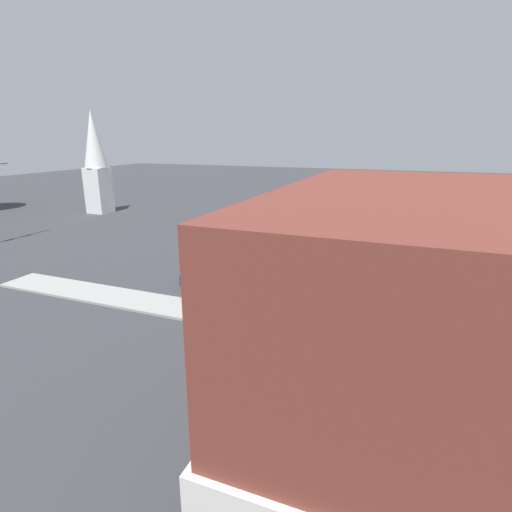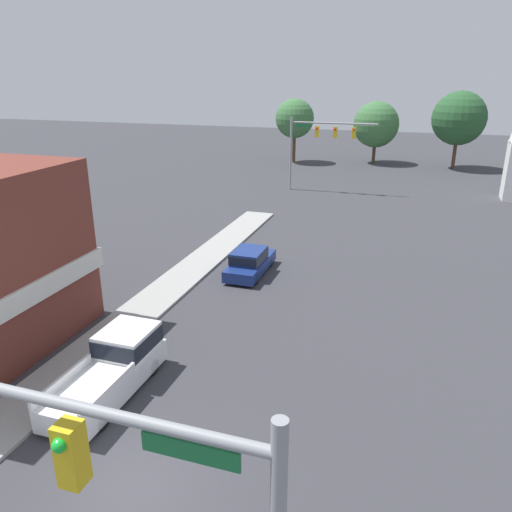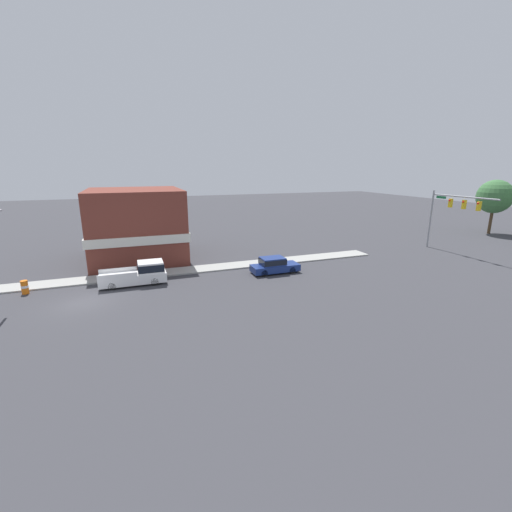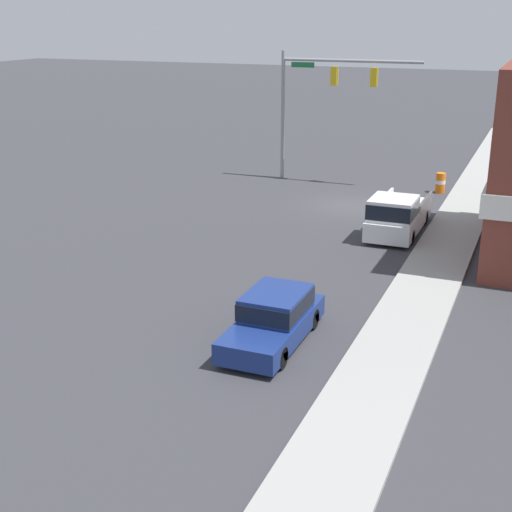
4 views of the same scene
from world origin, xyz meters
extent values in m
cylinder|color=black|center=(-2.96, 18.40, 0.33)|extent=(0.22, 0.66, 0.66)
cylinder|color=black|center=(-1.33, 18.40, 0.33)|extent=(0.22, 0.66, 0.66)
cylinder|color=black|center=(-2.96, 15.46, 0.33)|extent=(0.22, 0.66, 0.66)
cylinder|color=black|center=(-1.33, 15.46, 0.33)|extent=(0.22, 0.66, 0.66)
cube|color=navy|center=(-2.14, 16.93, 0.51)|extent=(1.85, 4.74, 0.65)
cube|color=navy|center=(-2.14, 16.65, 1.20)|extent=(1.70, 2.28, 0.74)
cube|color=black|center=(-2.14, 16.65, 1.20)|extent=(1.72, 2.37, 0.52)
cylinder|color=black|center=(-4.19, 5.45, 0.33)|extent=(0.22, 0.66, 0.66)
cylinder|color=black|center=(-2.39, 5.45, 0.33)|extent=(0.22, 0.66, 0.66)
cylinder|color=black|center=(-4.19, 1.94, 0.33)|extent=(0.22, 0.66, 0.66)
cylinder|color=black|center=(-2.39, 1.94, 0.33)|extent=(0.22, 0.66, 0.66)
cube|color=white|center=(-3.29, 3.70, 0.61)|extent=(2.02, 5.66, 0.85)
cube|color=white|center=(-3.29, 5.25, 1.50)|extent=(1.92, 2.15, 0.94)
cube|color=black|center=(-3.29, 5.25, 1.50)|extent=(1.94, 2.24, 0.66)
cube|color=white|center=(-4.24, 2.47, 1.21)|extent=(0.12, 3.21, 0.35)
cube|color=white|center=(-2.34, 2.47, 1.21)|extent=(0.12, 3.21, 0.35)
cube|color=brown|center=(-12.73, 4.56, 3.90)|extent=(10.67, 9.83, 7.81)
cube|color=silver|center=(-12.73, 4.56, 3.05)|extent=(10.97, 10.13, 0.90)
cube|color=white|center=(15.87, 42.50, 2.73)|extent=(2.41, 2.41, 5.47)
cone|color=white|center=(15.87, 42.50, 8.81)|extent=(2.65, 2.65, 6.68)
camera|label=1|loc=(-22.73, 6.44, 8.97)|focal=28.00mm
camera|label=2|loc=(6.93, -9.62, 11.39)|focal=35.00mm
camera|label=3|loc=(27.59, 3.91, 10.11)|focal=24.00mm
camera|label=4|loc=(-9.25, 35.51, 9.60)|focal=50.00mm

